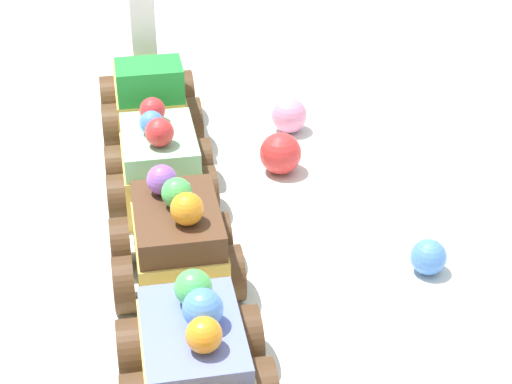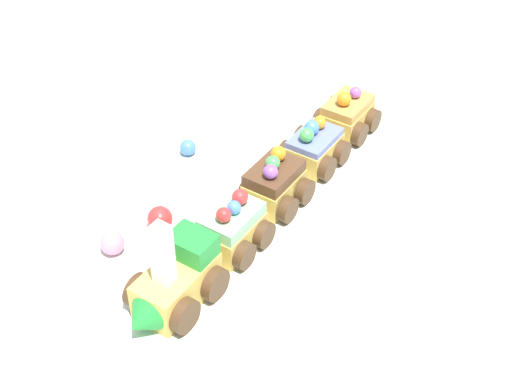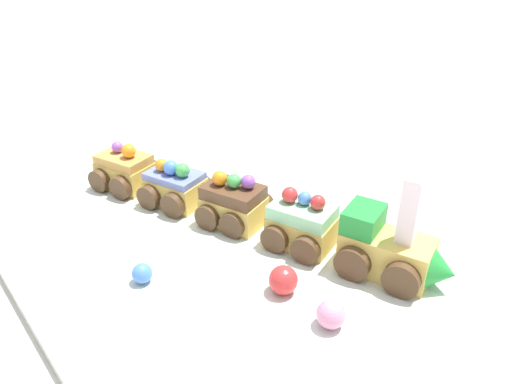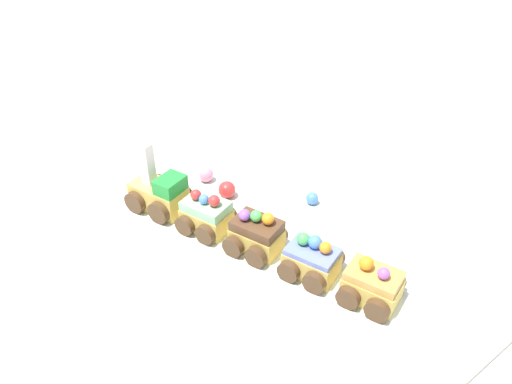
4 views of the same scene
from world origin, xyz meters
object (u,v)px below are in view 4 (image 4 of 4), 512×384
(cake_car_blueberry, at_px, (312,260))
(gumball_blue, at_px, (312,198))
(cake_car_mint, at_px, (207,215))
(gumball_red, at_px, (227,190))
(gumball_pink, at_px, (206,174))
(cake_car_caramel, at_px, (372,286))
(cake_car_chocolate, at_px, (256,235))
(cake_train_locomotive, at_px, (156,192))

(cake_car_blueberry, bearing_deg, gumball_blue, -62.87)
(gumball_blue, bearing_deg, cake_car_blueberry, 136.93)
(cake_car_mint, bearing_deg, gumball_red, -75.07)
(cake_car_mint, bearing_deg, gumball_pink, -51.72)
(cake_car_mint, xyz_separation_m, gumball_pink, (0.11, -0.07, -0.01))
(gumball_red, bearing_deg, gumball_pink, 2.02)
(cake_car_blueberry, height_order, cake_car_caramel, cake_car_caramel)
(gumball_red, bearing_deg, cake_car_caramel, -176.36)
(cake_car_chocolate, relative_size, gumball_red, 3.09)
(gumball_red, xyz_separation_m, gumball_blue, (-0.10, -0.10, -0.00))
(gumball_pink, bearing_deg, gumball_blue, -147.82)
(cake_train_locomotive, bearing_deg, cake_car_caramel, 179.99)
(cake_car_chocolate, bearing_deg, gumball_red, -36.97)
(gumball_pink, bearing_deg, cake_train_locomotive, 98.23)
(cake_car_mint, relative_size, cake_car_caramel, 1.00)
(gumball_pink, bearing_deg, cake_car_blueberry, 178.40)
(cake_car_chocolate, relative_size, gumball_pink, 3.33)
(cake_car_chocolate, distance_m, gumball_pink, 0.19)
(cake_train_locomotive, bearing_deg, cake_car_chocolate, -179.93)
(cake_car_blueberry, xyz_separation_m, gumball_red, (0.21, -0.01, -0.01))
(cake_car_caramel, bearing_deg, cake_car_mint, 0.01)
(cake_car_blueberry, xyz_separation_m, gumball_blue, (0.11, -0.11, -0.01))
(cake_car_mint, relative_size, cake_car_blueberry, 1.00)
(cake_car_mint, relative_size, cake_car_chocolate, 1.00)
(cake_car_blueberry, bearing_deg, cake_car_caramel, 179.75)
(cake_car_blueberry, distance_m, gumball_blue, 0.16)
(cake_car_caramel, bearing_deg, cake_car_blueberry, -0.25)
(cake_car_mint, height_order, cake_car_caramel, cake_car_mint)
(cake_car_mint, distance_m, cake_car_caramel, 0.26)
(cake_car_mint, bearing_deg, cake_car_caramel, -179.99)
(cake_car_chocolate, bearing_deg, gumball_pink, -31.10)
(cake_car_chocolate, xyz_separation_m, gumball_blue, (0.03, -0.14, -0.01))
(cake_train_locomotive, relative_size, cake_car_blueberry, 1.39)
(cake_train_locomotive, xyz_separation_m, gumball_red, (-0.04, -0.10, -0.01))
(cake_car_caramel, xyz_separation_m, gumball_red, (0.29, 0.02, -0.01))
(gumball_red, bearing_deg, cake_car_chocolate, 162.83)
(cake_car_blueberry, bearing_deg, cake_car_chocolate, 0.06)
(cake_car_blueberry, bearing_deg, cake_train_locomotive, 0.07)
(cake_car_mint, relative_size, gumball_red, 3.09)
(gumball_blue, bearing_deg, gumball_pink, 32.18)
(gumball_red, bearing_deg, cake_car_mint, 124.72)
(cake_car_blueberry, relative_size, gumball_pink, 3.33)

